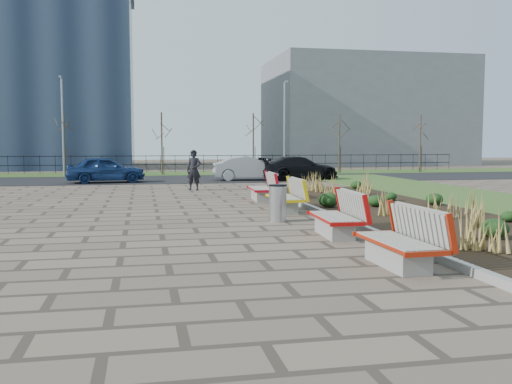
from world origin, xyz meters
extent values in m
plane|color=brown|center=(0.00, 0.00, 0.00)|extent=(120.00, 120.00, 0.00)
cube|color=black|center=(6.25, 5.00, 0.05)|extent=(4.50, 18.00, 0.10)
cube|color=gray|center=(3.92, 5.00, 0.07)|extent=(0.16, 18.00, 0.15)
cube|color=#33511E|center=(0.00, 28.00, 0.02)|extent=(80.00, 5.00, 0.04)
cube|color=black|center=(0.00, 22.00, 0.01)|extent=(80.00, 7.00, 0.02)
cylinder|color=#B2B2B7|center=(2.30, 4.03, 0.49)|extent=(0.47, 0.47, 0.98)
imported|color=black|center=(0.99, 14.51, 0.90)|extent=(0.76, 0.61, 1.79)
imported|color=navy|center=(-3.14, 20.00, 0.71)|extent=(4.21, 2.12, 1.37)
imported|color=#919398|center=(4.58, 20.43, 0.68)|extent=(4.10, 1.63, 1.32)
imported|color=black|center=(7.40, 20.18, 0.67)|extent=(4.70, 2.41, 1.31)
cube|color=slate|center=(20.00, 42.00, 5.00)|extent=(18.00, 12.00, 10.00)
camera|label=1|loc=(-1.24, -10.75, 2.13)|focal=40.00mm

